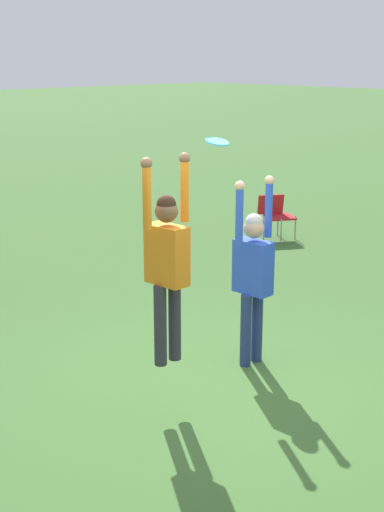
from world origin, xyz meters
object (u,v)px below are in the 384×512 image
object	(u,v)px
frisbee	(217,142)
camping_chair_2	(276,213)
person_defending	(253,269)
person_jumping	(167,257)

from	to	relation	value
frisbee	camping_chair_2	world-z (taller)	frisbee
person_defending	camping_chair_2	distance (m)	5.65
person_defending	camping_chair_2	size ratio (longest dim) A/B	2.55
person_jumping	frisbee	bearing A→B (deg)	-85.61
person_jumping	person_defending	bearing A→B (deg)	-90.00
person_jumping	frisbee	size ratio (longest dim) A/B	8.55
person_jumping	camping_chair_2	xyz separation A→B (m)	(5.80, 3.44, -0.99)
person_jumping	camping_chair_2	world-z (taller)	person_jumping
frisbee	person_jumping	bearing A→B (deg)	-172.26
person_jumping	person_defending	xyz separation A→B (m)	(1.30, 0.08, -0.40)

